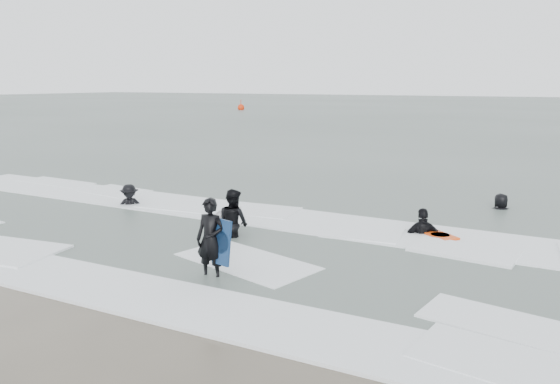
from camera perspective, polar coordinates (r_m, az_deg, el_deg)
The scene contains 10 objects.
ground at distance 11.58m, azimuth -11.88°, elevation -9.71°, with size 320.00×320.00×0.00m, color brown.
sea at distance 88.59m, azimuth 23.68°, elevation 7.84°, with size 320.00×320.00×0.00m, color #47544C.
surfer_centre at distance 11.88m, azimuth -7.17°, elevation -8.98°, with size 0.65×0.43×1.78m, color black.
surfer_wading at distance 14.88m, azimuth -4.87°, elevation -4.71°, with size 0.91×0.71×1.88m, color black.
surfer_breaker at distance 19.03m, azimuth -15.41°, elevation -1.51°, with size 1.05×0.60×1.62m, color black.
surfer_right_near at distance 15.47m, azimuth 14.69°, elevation -4.42°, with size 1.12×0.47×1.91m, color black.
surfer_right_far at distance 19.28m, azimuth 22.03°, elevation -1.78°, with size 0.84×0.54×1.71m, color black.
surf_foam at distance 14.43m, azimuth -2.44°, elevation -5.03°, with size 30.03×9.06×0.09m.
bodyboards at distance 13.69m, azimuth 2.22°, elevation -3.94°, with size 6.27×5.94×1.25m.
buoy at distance 82.01m, azimuth -4.10°, elevation 8.80°, with size 1.00×1.00×1.65m.
Camera 1 is at (7.04, -8.22, 4.13)m, focal length 35.00 mm.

